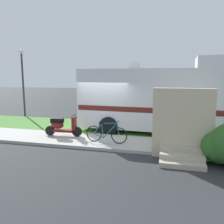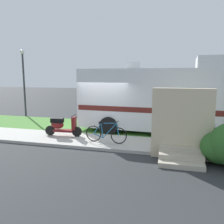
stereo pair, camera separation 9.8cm
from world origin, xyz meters
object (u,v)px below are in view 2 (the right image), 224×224
at_px(bicycle, 106,134).
at_px(pickup_truck_near, 161,102).
at_px(street_lamp_post, 24,77).
at_px(bottle_green, 154,144).
at_px(scooter, 62,126).
at_px(motorhome_rv, 157,98).

xyz_separation_m(bicycle, pickup_truck_near, (1.80, 7.74, 0.47)).
bearing_deg(street_lamp_post, bicycle, -34.75).
bearing_deg(bottle_green, scooter, 172.93).
distance_m(scooter, pickup_truck_near, 8.26).
xyz_separation_m(scooter, bicycle, (2.22, -0.53, -0.08)).
bearing_deg(pickup_truck_near, bottle_green, -89.09).
height_order(motorhome_rv, pickup_truck_near, motorhome_rv).
distance_m(scooter, street_lamp_post, 7.16).
height_order(scooter, pickup_truck_near, pickup_truck_near).
distance_m(scooter, bottle_green, 4.19).
distance_m(motorhome_rv, street_lamp_post, 9.50).
height_order(motorhome_rv, bicycle, motorhome_rv).
bearing_deg(motorhome_rv, bottle_green, -88.24).
bearing_deg(motorhome_rv, scooter, -151.45).
relative_size(bicycle, street_lamp_post, 0.38).
distance_m(bicycle, pickup_truck_near, 7.96).
relative_size(bottle_green, street_lamp_post, 0.05).
height_order(bicycle, pickup_truck_near, pickup_truck_near).
bearing_deg(bicycle, scooter, 166.55).
height_order(motorhome_rv, street_lamp_post, street_lamp_post).
height_order(scooter, bicycle, scooter).
bearing_deg(bottle_green, bicycle, -179.50).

